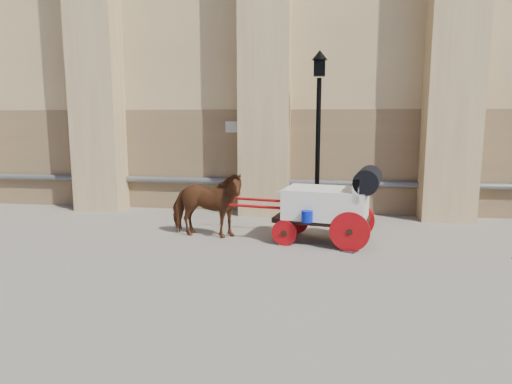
# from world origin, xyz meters

# --- Properties ---
(ground) EXTENTS (90.00, 90.00, 0.00)m
(ground) POSITION_xyz_m (0.00, 0.00, 0.00)
(ground) COLOR gray
(ground) RESTS_ON ground
(horse) EXTENTS (1.90, 0.99, 1.55)m
(horse) POSITION_xyz_m (-1.99, 0.80, 0.78)
(horse) COLOR brown
(horse) RESTS_ON ground
(carriage) EXTENTS (4.03, 1.71, 1.71)m
(carriage) POSITION_xyz_m (0.87, 0.75, 0.92)
(carriage) COLOR black
(carriage) RESTS_ON ground
(street_lamp) EXTENTS (0.42, 0.42, 4.49)m
(street_lamp) POSITION_xyz_m (0.51, 3.02, 2.40)
(street_lamp) COLOR black
(street_lamp) RESTS_ON ground
(drain_grate_near) EXTENTS (0.42, 0.42, 0.01)m
(drain_grate_near) POSITION_xyz_m (1.25, 0.13, 0.01)
(drain_grate_near) COLOR black
(drain_grate_near) RESTS_ON ground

